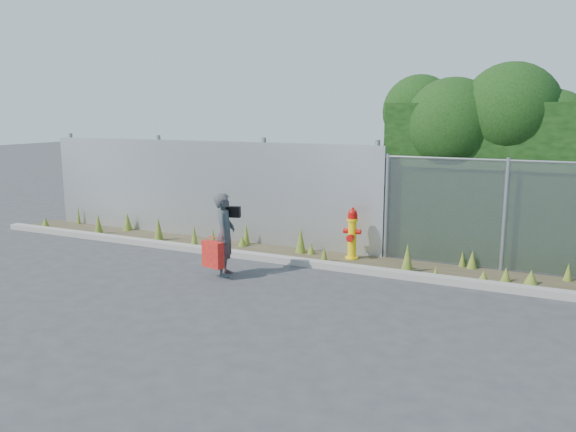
# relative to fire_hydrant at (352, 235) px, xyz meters

# --- Properties ---
(ground) EXTENTS (80.00, 80.00, 0.00)m
(ground) POSITION_rel_fire_hydrant_xyz_m (-0.50, -2.60, -0.50)
(ground) COLOR #353537
(ground) RESTS_ON ground
(curb) EXTENTS (16.00, 0.22, 0.12)m
(curb) POSITION_rel_fire_hydrant_xyz_m (-0.50, -0.80, -0.44)
(curb) COLOR gray
(curb) RESTS_ON ground
(weed_strip) EXTENTS (16.00, 1.20, 0.53)m
(weed_strip) POSITION_rel_fire_hydrant_xyz_m (-1.01, -0.21, -0.38)
(weed_strip) COLOR #3F3724
(weed_strip) RESTS_ON ground
(corrugated_fence) EXTENTS (8.50, 0.21, 2.30)m
(corrugated_fence) POSITION_rel_fire_hydrant_xyz_m (-3.75, 0.41, 0.60)
(corrugated_fence) COLOR #A7AAAE
(corrugated_fence) RESTS_ON ground
(chainlink_fence) EXTENTS (6.50, 0.07, 2.05)m
(chainlink_fence) POSITION_rel_fire_hydrant_xyz_m (3.75, 0.40, 0.53)
(chainlink_fence) COLOR gray
(chainlink_fence) RESTS_ON ground
(hedge) EXTENTS (7.62, 2.09, 3.75)m
(hedge) POSITION_rel_fire_hydrant_xyz_m (3.61, 1.39, 1.49)
(hedge) COLOR black
(hedge) RESTS_ON ground
(fire_hydrant) EXTENTS (0.35, 0.31, 1.03)m
(fire_hydrant) POSITION_rel_fire_hydrant_xyz_m (0.00, 0.00, 0.00)
(fire_hydrant) COLOR yellow
(fire_hydrant) RESTS_ON ground
(woman) EXTENTS (0.52, 0.62, 1.46)m
(woman) POSITION_rel_fire_hydrant_xyz_m (-1.65, -1.97, 0.23)
(woman) COLOR #0F6061
(woman) RESTS_ON ground
(red_tote_bag) EXTENTS (0.41, 0.15, 0.54)m
(red_tote_bag) POSITION_rel_fire_hydrant_xyz_m (-1.72, -2.24, -0.07)
(red_tote_bag) COLOR #A80921
(black_shoulder_bag) EXTENTS (0.25, 0.11, 0.19)m
(black_shoulder_bag) POSITION_rel_fire_hydrant_xyz_m (-1.58, -1.79, 0.61)
(black_shoulder_bag) COLOR black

